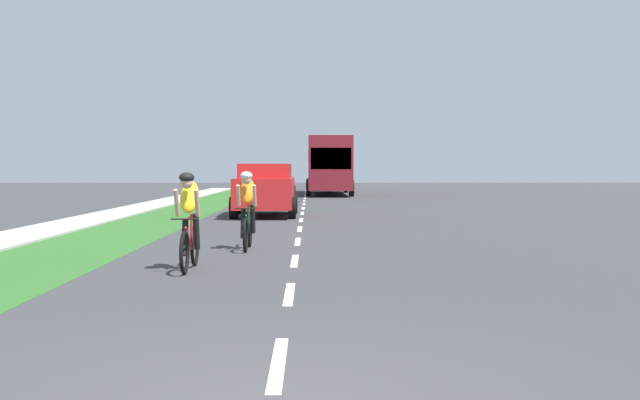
{
  "coord_description": "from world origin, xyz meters",
  "views": [
    {
      "loc": [
        0.27,
        -5.04,
        1.65
      ],
      "look_at": [
        0.54,
        14.61,
        0.81
      ],
      "focal_mm": 42.25,
      "sensor_mm": 36.0,
      "label": 1
    }
  ],
  "objects": [
    {
      "name": "suv_red",
      "position": [
        -1.25,
        20.85,
        0.95
      ],
      "size": [
        2.15,
        4.7,
        1.79
      ],
      "color": "red",
      "rests_on": "ground_plane"
    },
    {
      "name": "ground_plane",
      "position": [
        0.0,
        20.0,
        0.0
      ],
      "size": [
        120.0,
        120.0,
        0.0
      ],
      "primitive_type": "plane",
      "color": "#38383A"
    },
    {
      "name": "pickup_dark_green",
      "position": [
        -1.58,
        32.57,
        0.83
      ],
      "size": [
        2.22,
        5.1,
        1.64
      ],
      "color": "#194C2D",
      "rests_on": "ground_plane"
    },
    {
      "name": "lane_markings_center",
      "position": [
        0.0,
        24.0,
        0.0
      ],
      "size": [
        0.12,
        54.3,
        0.01
      ],
      "color": "white",
      "rests_on": "ground_plane"
    },
    {
      "name": "sedan_black",
      "position": [
        1.44,
        58.85,
        0.77
      ],
      "size": [
        1.98,
        4.3,
        1.52
      ],
      "color": "black",
      "rests_on": "ground_plane"
    },
    {
      "name": "sidewalk_concrete",
      "position": [
        -6.66,
        20.0,
        0.0
      ],
      "size": [
        1.72,
        70.0,
        0.1
      ],
      "primitive_type": "cube",
      "color": "#B2ADA3",
      "rests_on": "ground_plane"
    },
    {
      "name": "cyclist_trailing",
      "position": [
        -0.99,
        10.1,
        0.81
      ],
      "size": [
        0.42,
        1.72,
        1.58
      ],
      "color": "black",
      "rests_on": "ground_plane"
    },
    {
      "name": "grass_verge",
      "position": [
        -4.51,
        20.0,
        0.0
      ],
      "size": [
        2.58,
        70.0,
        0.01
      ],
      "primitive_type": "cube",
      "color": "#2D6026",
      "rests_on": "ground_plane"
    },
    {
      "name": "bus_maroon",
      "position": [
        1.45,
        42.38,
        1.98
      ],
      "size": [
        2.78,
        11.6,
        3.48
      ],
      "color": "maroon",
      "rests_on": "ground_plane"
    },
    {
      "name": "cyclist_lead",
      "position": [
        -1.67,
        7.04,
        0.81
      ],
      "size": [
        0.42,
        1.72,
        1.58
      ],
      "color": "black",
      "rests_on": "ground_plane"
    }
  ]
}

